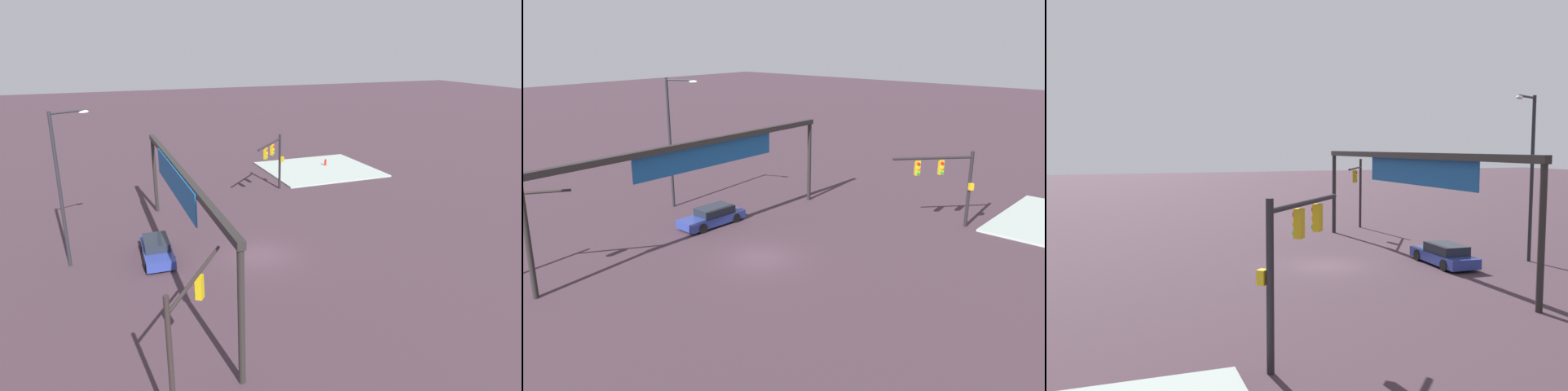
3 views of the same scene
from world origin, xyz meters
TOP-DOWN VIEW (x-y plane):
  - ground_plane at (0.00, 0.00)m, footprint 223.57×223.57m
  - traffic_signal_near_corner at (11.71, -5.84)m, footprint 4.02×3.99m
  - streetlamp_curved_arm at (2.88, 11.16)m, footprint 1.27×2.24m
  - overhead_sign_gantry at (0.26, 4.90)m, footprint 21.75×0.43m
  - sedan_car_approaching at (2.01, 6.22)m, footprint 4.65×1.97m

SIDE VIEW (x-z plane):
  - ground_plane at x=0.00m, z-range 0.00..0.00m
  - sedan_car_approaching at x=2.01m, z-range -0.03..1.18m
  - traffic_signal_near_corner at x=11.71m, z-range 0.99..6.09m
  - overhead_sign_gantry at x=0.26m, z-range 2.14..8.36m
  - streetlamp_curved_arm at x=2.88m, z-range 0.66..10.07m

